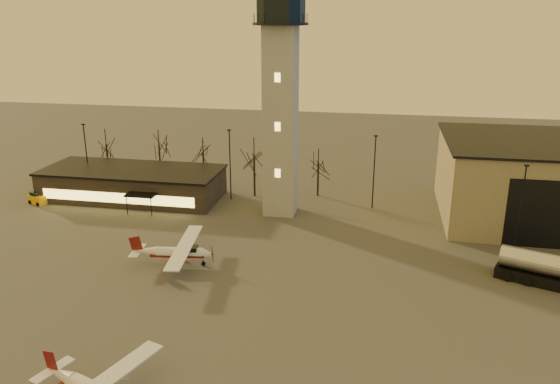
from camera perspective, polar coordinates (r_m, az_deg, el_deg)
name	(u,v)px	position (r m, az deg, el deg)	size (l,w,h in m)	color
ground	(212,334)	(46.95, -7.09, -14.55)	(220.00, 220.00, 0.00)	#423F3D
control_tower	(281,89)	(69.27, 0.06, 10.68)	(6.80, 6.80, 32.60)	#999791
terminal	(133,183)	(81.07, -15.12, 0.88)	(25.40, 12.20, 4.30)	black
light_poles	(286,171)	(72.34, 0.60, 2.16)	(58.50, 12.25, 10.14)	black
tree_row	(203,149)	(83.37, -8.05, 4.50)	(37.20, 9.20, 8.80)	black
cessna_rear	(181,256)	(58.57, -10.26, -6.56)	(9.29, 11.71, 3.22)	silver
fuel_truck	(544,272)	(59.67, 25.84, -7.51)	(9.05, 5.51, 3.24)	black
service_cart	(38,199)	(83.48, -23.98, -0.69)	(2.95, 2.39, 1.66)	#E9A90D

